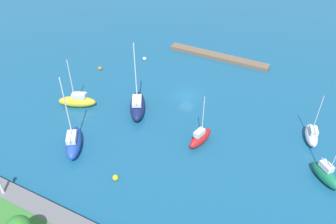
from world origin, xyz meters
TOP-DOWN VIEW (x-y plane):
  - water at (0.00, 0.00)m, footprint 160.00×160.00m
  - pier_dock at (-0.10, -16.10)m, footprint 22.20×2.28m
  - sailboat_navy_west_end at (5.63, 8.27)m, footprint 6.08×8.20m
  - sailboat_green_mid_basin at (-25.34, 9.90)m, footprint 5.07×4.85m
  - sailboat_white_inner_mooring at (-22.29, 2.28)m, footprint 3.17×5.41m
  - sailboat_yellow_center_basin at (15.91, 11.74)m, footprint 6.83×4.43m
  - sailboat_blue_off_beacon at (9.50, 20.55)m, footprint 5.77×7.08m
  - sailboat_red_by_breakwater at (-7.14, 10.76)m, footprint 2.72×5.38m
  - mooring_buoy_white at (13.68, -7.94)m, footprint 0.79×0.79m
  - mooring_buoy_yellow at (0.40, 22.95)m, footprint 0.84×0.84m
  - mooring_buoy_orange at (19.89, -0.30)m, footprint 0.73×0.73m

SIDE VIEW (x-z plane):
  - water at x=0.00m, z-range 0.00..0.00m
  - mooring_buoy_orange at x=19.89m, z-range 0.00..0.73m
  - pier_dock at x=-0.10m, z-range 0.00..0.76m
  - mooring_buoy_white at x=13.68m, z-range 0.00..0.79m
  - mooring_buoy_yellow at x=0.40m, z-range 0.00..0.84m
  - sailboat_white_inner_mooring at x=-22.29m, z-range -3.05..5.23m
  - sailboat_red_by_breakwater at x=-7.14m, z-range -3.20..5.42m
  - sailboat_green_mid_basin at x=-25.34m, z-range -3.65..5.89m
  - sailboat_yellow_center_basin at x=15.91m, z-range -3.51..5.79m
  - sailboat_blue_off_beacon at x=9.50m, z-range -4.93..7.56m
  - sailboat_navy_west_end at x=5.63m, z-range -5.10..7.76m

